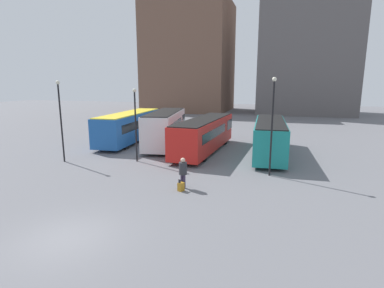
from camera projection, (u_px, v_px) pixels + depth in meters
name	position (u px, v px, depth m)	size (l,w,h in m)	color
ground_plane	(66.00, 239.00, 11.72)	(160.00, 160.00, 0.00)	slate
building_block_left	(190.00, 57.00, 65.36)	(17.21, 16.52, 23.09)	brown
building_block_right	(307.00, 39.00, 58.19)	(17.75, 14.46, 28.68)	#5B5656
bus_0	(130.00, 126.00, 30.96)	(3.35, 11.37, 3.03)	#1E56A3
bus_1	(165.00, 127.00, 28.82)	(4.05, 9.69, 3.34)	silver
bus_2	(205.00, 133.00, 26.67)	(3.10, 11.49, 2.92)	red
bus_3	(270.00, 136.00, 25.31)	(2.92, 10.75, 2.92)	#19847F
traveler	(183.00, 170.00, 17.22)	(0.61, 0.61, 1.80)	#382D4C
suitcase	(181.00, 187.00, 16.89)	(0.38, 0.42, 0.70)	#B27A1E
lamp_post_0	(135.00, 119.00, 22.72)	(0.28, 0.28, 5.59)	black
lamp_post_1	(272.00, 120.00, 19.03)	(0.28, 0.28, 6.36)	black
lamp_post_2	(61.00, 115.00, 22.54)	(0.28, 0.28, 6.17)	black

